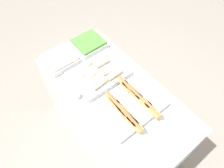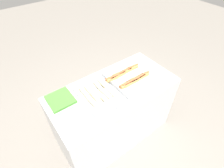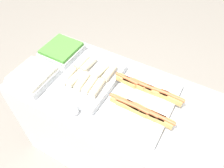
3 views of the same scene
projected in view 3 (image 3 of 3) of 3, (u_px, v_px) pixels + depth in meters
ground_plane at (114, 150)px, 2.11m from camera, size 12.00×12.00×0.00m
counter at (114, 127)px, 1.78m from camera, size 1.44×0.70×0.88m
tray_hotdogs at (142, 102)px, 1.36m from camera, size 0.48×0.51×0.10m
tray_wraps at (89, 78)px, 1.49m from camera, size 0.35×0.46×0.10m
tray_side_front at (33, 76)px, 1.51m from camera, size 0.26×0.28×0.07m
tray_side_back at (62, 51)px, 1.69m from camera, size 0.26×0.28×0.07m
serving_spoon_near at (73, 111)px, 1.33m from camera, size 0.22×0.05×0.05m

